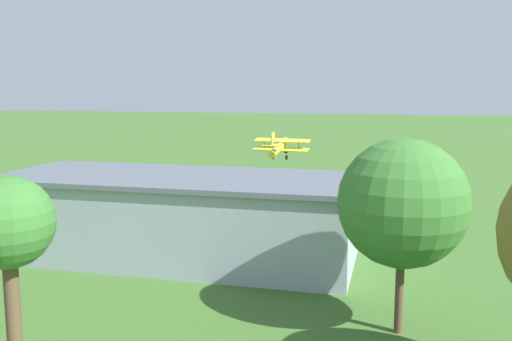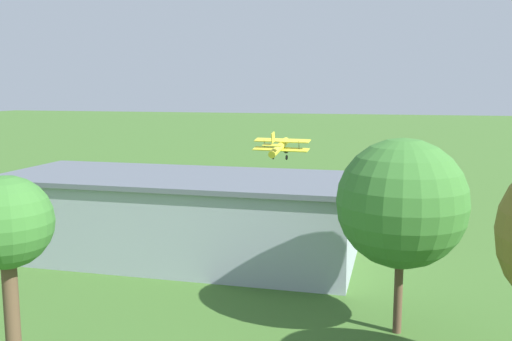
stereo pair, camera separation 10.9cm
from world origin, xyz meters
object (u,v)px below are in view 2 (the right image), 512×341
object	(u,v)px
car_grey	(28,205)
tree_behind_hangar_left	(6,226)
car_black	(85,208)
person_at_fence_line	(344,216)
hangar	(178,216)
person_by_parked_cars	(158,203)
person_crossing_taxiway	(206,203)
tree_at_field_edge	(402,203)
person_walking_on_apron	(318,208)
biplane	(280,147)

from	to	relation	value
car_grey	tree_behind_hangar_left	xyz separation A→B (m)	(-20.30, 28.81, 6.08)
car_black	person_at_fence_line	size ratio (longest dim) A/B	2.62
hangar	car_black	world-z (taller)	hangar
person_by_parked_cars	person_at_fence_line	world-z (taller)	person_by_parked_cars
hangar	person_crossing_taxiway	xyz separation A→B (m)	(3.29, -15.70, -2.34)
car_grey	tree_at_field_edge	bearing A→B (deg)	151.61
car_grey	person_at_fence_line	xyz separation A→B (m)	(-31.93, -3.34, -0.08)
tree_at_field_edge	tree_behind_hangar_left	bearing A→B (deg)	28.07
person_by_parked_cars	person_crossing_taxiway	distance (m)	5.07
tree_at_field_edge	tree_behind_hangar_left	xyz separation A→B (m)	(16.61, 8.86, -0.04)
person_walking_on_apron	tree_at_field_edge	xyz separation A→B (m)	(-7.78, 25.80, 6.12)
biplane	car_black	bearing A→B (deg)	58.60
person_walking_on_apron	tree_behind_hangar_left	xyz separation A→B (m)	(8.83, 34.65, 6.08)
car_grey	person_at_fence_line	bearing A→B (deg)	-174.04
person_crossing_taxiway	car_grey	bearing A→B (deg)	17.81
car_black	tree_behind_hangar_left	world-z (taller)	tree_behind_hangar_left
person_by_parked_cars	biplane	bearing A→B (deg)	-114.42
biplane	person_at_fence_line	world-z (taller)	biplane
person_walking_on_apron	person_at_fence_line	bearing A→B (deg)	138.20
hangar	person_by_parked_cars	size ratio (longest dim) A/B	16.12
person_crossing_taxiway	tree_at_field_edge	world-z (taller)	tree_at_field_edge
biplane	car_grey	distance (m)	32.60
hangar	person_at_fence_line	distance (m)	17.73
person_at_fence_line	tree_behind_hangar_left	size ratio (longest dim) A/B	0.17
biplane	tree_at_field_edge	distance (m)	46.97
biplane	tree_behind_hangar_left	size ratio (longest dim) A/B	0.86
hangar	tree_at_field_edge	xyz separation A→B (m)	(-16.27, 9.83, 3.80)
car_black	biplane	bearing A→B (deg)	-121.40
car_black	person_walking_on_apron	size ratio (longest dim) A/B	2.38
hangar	person_walking_on_apron	distance (m)	18.23
person_at_fence_line	car_grey	bearing A→B (deg)	5.96
car_grey	person_at_fence_line	size ratio (longest dim) A/B	2.67
tree_behind_hangar_left	hangar	bearing A→B (deg)	-91.05
car_grey	person_at_fence_line	world-z (taller)	car_grey
biplane	person_crossing_taxiway	xyz separation A→B (m)	(3.97, 18.74, -4.16)
car_black	person_at_fence_line	xyz separation A→B (m)	(-25.41, -3.27, -0.12)
car_black	car_grey	xyz separation A→B (m)	(6.52, 0.06, -0.04)
person_at_fence_line	hangar	bearing A→B (deg)	50.01
hangar	car_grey	bearing A→B (deg)	-26.13
person_at_fence_line	person_crossing_taxiway	xyz separation A→B (m)	(14.58, -2.24, 0.06)
hangar	person_at_fence_line	size ratio (longest dim) A/B	17.53
tree_behind_hangar_left	car_black	bearing A→B (deg)	-64.48
person_at_fence_line	tree_behind_hangar_left	distance (m)	34.74
hangar	tree_behind_hangar_left	size ratio (longest dim) A/B	2.96
biplane	person_at_fence_line	bearing A→B (deg)	116.85
car_grey	car_black	bearing A→B (deg)	-179.45
car_grey	person_by_parked_cars	distance (m)	13.21
hangar	car_black	distance (m)	17.57
person_walking_on_apron	biplane	bearing A→B (deg)	-67.07
biplane	person_crossing_taxiway	bearing A→B (deg)	78.05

